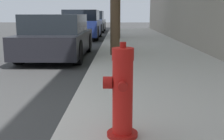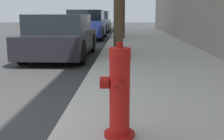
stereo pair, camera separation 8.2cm
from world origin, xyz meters
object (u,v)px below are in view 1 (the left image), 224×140
(fire_hydrant, at_px, (122,94))
(parked_car_far, at_px, (91,22))
(parked_car_mid, at_px, (82,25))
(parked_car_near, at_px, (57,37))

(fire_hydrant, distance_m, parked_car_far, 17.75)
(parked_car_mid, bearing_deg, fire_hydrant, -81.18)
(parked_car_far, bearing_deg, parked_car_mid, -89.39)
(parked_car_mid, bearing_deg, parked_car_near, -89.38)
(parked_car_near, relative_size, parked_car_mid, 0.99)
(fire_hydrant, height_order, parked_car_near, parked_car_near)
(fire_hydrant, distance_m, parked_car_near, 5.98)
(parked_car_near, relative_size, parked_car_far, 1.00)
(fire_hydrant, xyz_separation_m, parked_car_far, (-1.93, 17.65, 0.14))
(fire_hydrant, xyz_separation_m, parked_car_near, (-1.80, 5.70, 0.05))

